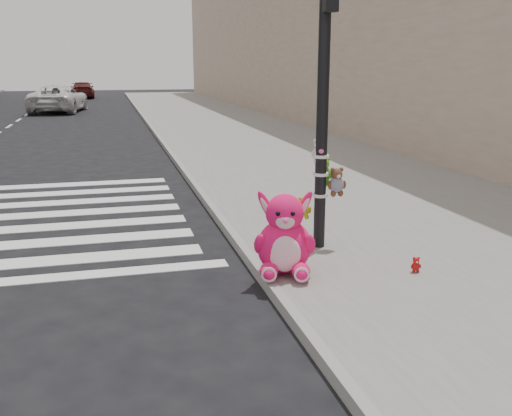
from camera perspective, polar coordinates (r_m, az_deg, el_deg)
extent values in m
plane|color=black|center=(6.13, -11.20, -11.92)|extent=(120.00, 120.00, 0.00)
cube|color=slate|center=(16.58, 4.05, 5.08)|extent=(7.00, 80.00, 0.14)
cube|color=gray|center=(15.83, -7.92, 4.56)|extent=(0.12, 80.00, 0.15)
cube|color=#BDA290|center=(27.78, 8.71, 18.79)|extent=(5.00, 60.00, 10.00)
cylinder|color=black|center=(7.86, 6.68, 10.21)|extent=(0.16, 0.16, 4.00)
cylinder|color=white|center=(8.04, 6.43, 1.29)|extent=(0.22, 0.22, 0.04)
cylinder|color=white|center=(7.98, 6.49, 3.39)|extent=(0.22, 0.22, 0.04)
cylinder|color=white|center=(7.94, 6.54, 5.16)|extent=(0.22, 0.22, 0.04)
ellipsoid|color=#FF1567|center=(6.87, 1.30, -6.56)|extent=(0.31, 0.41, 0.19)
ellipsoid|color=#FF1567|center=(6.89, 4.52, -6.55)|extent=(0.31, 0.41, 0.19)
ellipsoid|color=#FF1567|center=(7.08, 2.84, -3.85)|extent=(0.81, 0.74, 0.68)
ellipsoid|color=#F9BFD1|center=(6.86, 2.91, -4.62)|extent=(0.40, 0.23, 0.45)
sphere|color=#FF1567|center=(6.96, 2.88, -0.49)|extent=(0.58, 0.58, 0.47)
ellipsoid|color=#FF1567|center=(6.96, 1.12, 0.06)|extent=(0.34, 0.18, 0.47)
ellipsoid|color=#FF1567|center=(6.98, 4.64, 0.06)|extent=(0.34, 0.18, 0.47)
imported|color=silver|center=(35.39, -19.14, 10.29)|extent=(3.31, 5.84, 1.54)
imported|color=#581A19|center=(49.95, -16.97, 11.22)|extent=(2.03, 4.59, 1.31)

